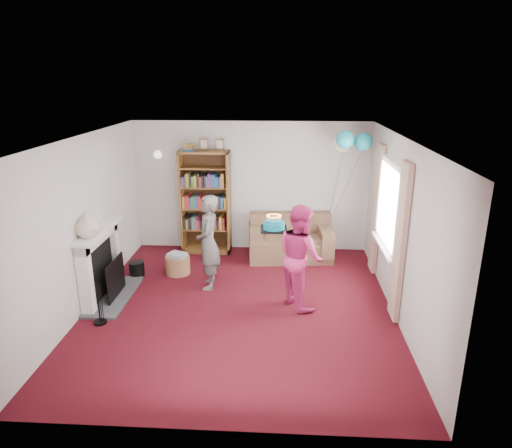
# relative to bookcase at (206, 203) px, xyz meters

# --- Properties ---
(ground) EXTENTS (5.00, 5.00, 0.00)m
(ground) POSITION_rel_bookcase_xyz_m (0.86, -2.30, -0.97)
(ground) COLOR #33070A
(ground) RESTS_ON ground
(wall_back) EXTENTS (4.50, 0.02, 2.50)m
(wall_back) POSITION_rel_bookcase_xyz_m (0.86, 0.21, 0.28)
(wall_back) COLOR silver
(wall_back) RESTS_ON ground
(wall_left) EXTENTS (0.02, 5.00, 2.50)m
(wall_left) POSITION_rel_bookcase_xyz_m (-1.40, -2.30, 0.28)
(wall_left) COLOR silver
(wall_left) RESTS_ON ground
(wall_right) EXTENTS (0.02, 5.00, 2.50)m
(wall_right) POSITION_rel_bookcase_xyz_m (3.12, -2.30, 0.28)
(wall_right) COLOR silver
(wall_right) RESTS_ON ground
(ceiling) EXTENTS (4.50, 5.00, 0.01)m
(ceiling) POSITION_rel_bookcase_xyz_m (0.86, -2.30, 1.54)
(ceiling) COLOR white
(ceiling) RESTS_ON wall_back
(fireplace) EXTENTS (0.55, 1.80, 1.12)m
(fireplace) POSITION_rel_bookcase_xyz_m (-1.23, -2.11, -0.46)
(fireplace) COLOR #3F3F42
(fireplace) RESTS_ON ground
(window_bay) EXTENTS (0.14, 2.02, 2.20)m
(window_bay) POSITION_rel_bookcase_xyz_m (3.06, -1.70, 0.24)
(window_bay) COLOR white
(window_bay) RESTS_ON ground
(wall_sconce) EXTENTS (0.16, 0.23, 0.16)m
(wall_sconce) POSITION_rel_bookcase_xyz_m (-0.89, 0.06, 0.91)
(wall_sconce) COLOR gold
(wall_sconce) RESTS_ON ground
(bookcase) EXTENTS (0.94, 0.42, 2.19)m
(bookcase) POSITION_rel_bookcase_xyz_m (0.00, 0.00, 0.00)
(bookcase) COLOR #472B14
(bookcase) RESTS_ON ground
(sofa) EXTENTS (1.53, 0.81, 0.81)m
(sofa) POSITION_rel_bookcase_xyz_m (1.63, -0.24, -0.66)
(sofa) COLOR brown
(sofa) RESTS_ON ground
(wicker_basket) EXTENTS (0.42, 0.42, 0.38)m
(wicker_basket) POSITION_rel_bookcase_xyz_m (-0.33, -1.14, -0.80)
(wicker_basket) COLOR #A9784F
(wicker_basket) RESTS_ON ground
(person_striped) EXTENTS (0.43, 0.60, 1.54)m
(person_striped) POSITION_rel_bookcase_xyz_m (0.30, -1.63, -0.20)
(person_striped) COLOR black
(person_striped) RESTS_ON ground
(person_magenta) EXTENTS (0.87, 0.94, 1.55)m
(person_magenta) POSITION_rel_bookcase_xyz_m (1.74, -2.14, -0.19)
(person_magenta) COLOR #BE2663
(person_magenta) RESTS_ON ground
(birthday_cake) EXTENTS (0.39, 0.39, 0.22)m
(birthday_cake) POSITION_rel_bookcase_xyz_m (1.35, -1.97, 0.22)
(birthday_cake) COLOR black
(birthday_cake) RESTS_ON ground
(balloons) EXTENTS (0.72, 0.69, 1.80)m
(balloons) POSITION_rel_bookcase_xyz_m (2.61, -0.46, 1.25)
(balloons) COLOR #3F3F3F
(balloons) RESTS_ON ground
(mantel_vase) EXTENTS (0.42, 0.42, 0.37)m
(mantel_vase) POSITION_rel_bookcase_xyz_m (-1.26, -2.45, 0.34)
(mantel_vase) COLOR beige
(mantel_vase) RESTS_ON fireplace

